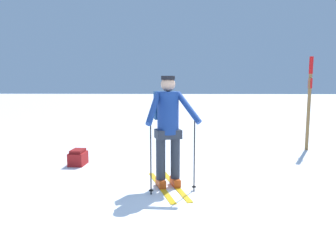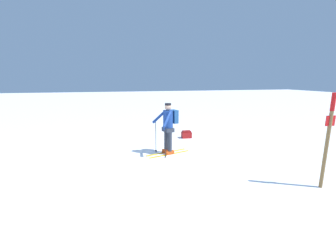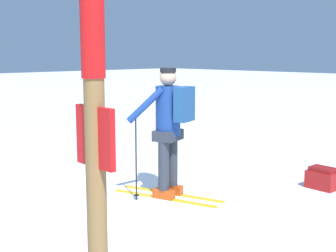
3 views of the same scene
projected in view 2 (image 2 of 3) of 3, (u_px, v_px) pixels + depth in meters
name	position (u px, v px, depth m)	size (l,w,h in m)	color
ground_plane	(167.00, 160.00, 7.28)	(80.00, 80.00, 0.00)	white
skier	(169.00, 125.00, 7.70)	(1.61, 0.92, 1.77)	gold
dropped_backpack	(186.00, 134.00, 9.97)	(0.43, 0.31, 0.32)	maroon
trail_marker	(328.00, 134.00, 5.16)	(0.24, 0.09, 2.28)	olive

